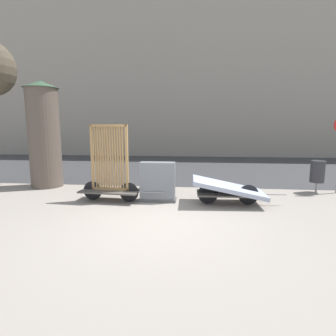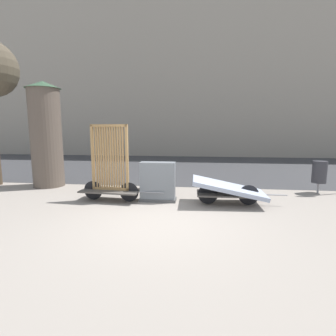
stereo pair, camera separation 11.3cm
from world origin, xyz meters
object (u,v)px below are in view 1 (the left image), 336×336
utility_cabinet (158,183)px  trash_bin (318,172)px  bike_cart_with_bedframe (110,175)px  advertising_column (44,134)px  bike_cart_with_mattress (228,189)px

utility_cabinet → trash_bin: bearing=16.6°
bike_cart_with_bedframe → trash_bin: bike_cart_with_bedframe is taller
bike_cart_with_bedframe → utility_cabinet: bike_cart_with_bedframe is taller
bike_cart_with_bedframe → utility_cabinet: (1.32, 0.12, -0.23)m
trash_bin → utility_cabinet: bearing=-163.4°
utility_cabinet → advertising_column: (-4.12, 1.46, 1.31)m
bike_cart_with_bedframe → advertising_column: bearing=154.7°
bike_cart_with_mattress → trash_bin: 3.36m
utility_cabinet → advertising_column: size_ratio=0.31×
bike_cart_with_bedframe → trash_bin: bearing=18.4°
bike_cart_with_bedframe → bike_cart_with_mattress: (3.25, 0.00, -0.32)m
bike_cart_with_bedframe → advertising_column: (-2.80, 1.58, 1.08)m
bike_cart_with_bedframe → bike_cart_with_mattress: bike_cart_with_bedframe is taller
bike_cart_with_bedframe → advertising_column: size_ratio=0.66×
bike_cart_with_bedframe → trash_bin: size_ratio=2.33×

